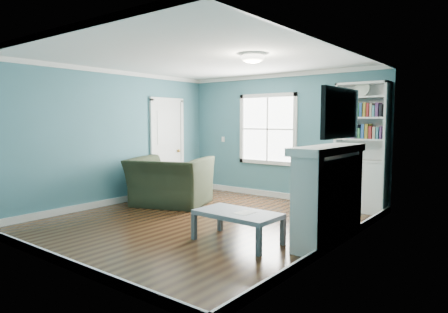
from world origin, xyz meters
The scene contains 13 objects.
floor centered at (0.00, 0.00, 0.00)m, with size 5.00×5.00×0.00m, color black.
room_walls centered at (0.00, 0.00, 1.58)m, with size 5.00×5.00×5.00m.
trim centered at (0.00, 0.00, 1.24)m, with size 4.50×5.00×2.60m.
window centered at (-0.30, 2.49, 1.45)m, with size 1.40×0.06×1.50m.
bookshelf centered at (1.77, 2.30, 0.92)m, with size 0.90×0.35×2.31m.
fireplace centered at (2.08, 0.20, 0.64)m, with size 0.44×1.58×1.30m.
tv centered at (2.20, 0.20, 1.72)m, with size 0.06×1.10×0.65m, color black.
door centered at (-2.22, 1.40, 1.07)m, with size 0.12×0.98×2.17m.
ceiling_fixture centered at (0.90, 0.10, 2.55)m, with size 0.38×0.38×0.15m.
light_switch centered at (-1.50, 2.48, 1.20)m, with size 0.08×0.01×0.12m, color white.
recliner centered at (-1.32, 0.59, 0.62)m, with size 1.42×0.92×1.24m, color #232C1B.
coffee_table centered at (1.10, -0.54, 0.36)m, with size 1.15×0.65×0.41m.
paper_sheet centered at (1.21, -0.53, 0.42)m, with size 0.20×0.26×0.00m, color white.
Camera 1 is at (4.17, -4.80, 1.63)m, focal length 32.00 mm.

